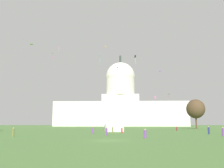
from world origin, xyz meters
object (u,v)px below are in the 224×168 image
object	(u,v)px
capitol_building	(121,104)
person_purple_front_left	(93,131)
tree_east_far	(196,109)
kite_black_mid	(135,57)
kite_blue_high	(117,67)
kite_yellow_low	(185,100)
kite_turquoise_mid	(100,57)
person_olive_front_right	(111,128)
kite_red_low	(168,95)
kite_pink_high	(59,47)
kite_lime_high	(30,45)
person_red_aisle_center	(122,130)
person_purple_mid_center	(107,132)
kite_cyan_low	(136,112)
person_navy_edge_west	(209,131)
person_maroon_edge_east	(177,129)
person_purple_mid_left	(223,132)
kite_magenta_low	(155,97)
kite_violet_high	(160,71)
person_olive_near_tree_east	(113,131)
event_tent	(114,121)
kite_orange_high	(105,47)
person_olive_back_left	(13,132)
person_purple_near_tent	(145,134)
kite_white_high	(52,54)

from	to	relation	value
capitol_building	person_purple_front_left	world-z (taller)	capitol_building
tree_east_far	kite_black_mid	xyz separation A→B (m)	(-29.79, -34.43, 16.54)
kite_blue_high	kite_yellow_low	bearing A→B (deg)	-167.10
capitol_building	kite_turquoise_mid	world-z (taller)	capitol_building
person_olive_front_right	kite_red_low	distance (m)	42.36
kite_pink_high	kite_lime_high	world-z (taller)	kite_pink_high
person_red_aisle_center	person_purple_mid_center	xyz separation A→B (m)	(-2.95, -12.82, 0.09)
person_red_aisle_center	kite_red_low	xyz separation A→B (m)	(21.88, 59.06, 15.44)
tree_east_far	kite_cyan_low	xyz separation A→B (m)	(-25.76, 60.32, 1.32)
person_navy_edge_west	capitol_building	bearing A→B (deg)	90.12
person_maroon_edge_east	kite_turquoise_mid	xyz separation A→B (m)	(-26.72, 6.22, 26.65)
person_maroon_edge_east	person_navy_edge_west	bearing A→B (deg)	79.20
person_olive_front_right	person_purple_mid_left	distance (m)	50.51
person_red_aisle_center	person_purple_mid_center	bearing A→B (deg)	87.98
kite_magenta_low	kite_violet_high	bearing A→B (deg)	-60.42
kite_turquoise_mid	person_purple_mid_center	bearing A→B (deg)	58.72
person_purple_mid_center	kite_lime_high	world-z (taller)	kite_lime_high
kite_blue_high	kite_lime_high	bearing A→B (deg)	88.02
tree_east_far	person_olive_front_right	xyz separation A→B (m)	(-38.57, -29.39, -8.60)
kite_pink_high	kite_magenta_low	bearing A→B (deg)	75.22
kite_red_low	kite_lime_high	world-z (taller)	kite_lime_high
kite_red_low	kite_pink_high	world-z (taller)	kite_pink_high
kite_yellow_low	kite_red_low	xyz separation A→B (m)	(-16.09, -35.00, -0.53)
person_olive_front_right	person_olive_near_tree_east	world-z (taller)	person_olive_near_tree_east
person_maroon_edge_east	person_olive_front_right	bearing A→B (deg)	-30.68
event_tent	kite_pink_high	distance (m)	91.21
person_purple_mid_left	kite_magenta_low	size ratio (longest dim) A/B	1.26
kite_black_mid	kite_red_low	size ratio (longest dim) A/B	1.36
person_olive_near_tree_east	person_purple_mid_center	distance (m)	5.64
kite_yellow_low	kite_orange_high	distance (m)	59.46
tree_east_far	kite_lime_high	size ratio (longest dim) A/B	5.56
person_olive_front_right	person_purple_mid_left	size ratio (longest dim) A/B	0.93
tree_east_far	kite_red_low	size ratio (longest dim) A/B	5.69
kite_cyan_low	person_olive_back_left	bearing A→B (deg)	-90.66
tree_east_far	person_red_aisle_center	bearing A→B (deg)	-120.43
person_red_aisle_center	person_purple_near_tent	xyz separation A→B (m)	(4.05, -22.51, 0.00)
kite_lime_high	person_navy_edge_west	bearing A→B (deg)	-2.47
tree_east_far	person_olive_back_left	bearing A→B (deg)	-125.32
kite_yellow_low	kite_turquoise_mid	xyz separation A→B (m)	(-46.54, -65.15, 10.69)
event_tent	kite_white_high	size ratio (longest dim) A/B	1.74
person_olive_front_right	kite_red_low	bearing A→B (deg)	-143.98
kite_turquoise_mid	tree_east_far	bearing A→B (deg)	175.76
person_olive_front_right	kite_orange_high	bearing A→B (deg)	-96.30
person_purple_mid_left	person_navy_edge_west	distance (m)	9.97
kite_turquoise_mid	kite_black_mid	bearing A→B (deg)	121.87
capitol_building	person_maroon_edge_east	distance (m)	151.05
person_olive_back_left	kite_red_low	size ratio (longest dim) A/B	0.68
person_purple_near_tent	kite_cyan_low	bearing A→B (deg)	-116.63
event_tent	person_purple_mid_center	xyz separation A→B (m)	(-0.44, -25.41, -2.28)
person_maroon_edge_east	person_purple_near_tent	size ratio (longest dim) A/B	1.00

